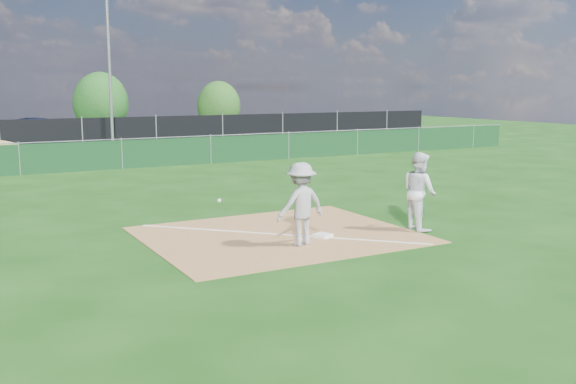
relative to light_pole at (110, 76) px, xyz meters
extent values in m
plane|color=#123F0D|center=(-1.50, -12.70, -4.00)|extent=(90.00, 90.00, 0.00)
cube|color=olive|center=(-1.50, -21.70, -3.99)|extent=(6.00, 5.00, 0.02)
cube|color=white|center=(-1.50, -21.70, -3.98)|extent=(5.01, 5.01, 0.01)
cube|color=black|center=(-1.50, -7.70, -3.40)|extent=(44.00, 0.05, 1.20)
cube|color=black|center=(-1.50, 0.30, -3.10)|extent=(46.00, 0.04, 1.80)
cube|color=black|center=(-1.50, 5.30, -4.00)|extent=(46.00, 9.00, 0.01)
cylinder|color=slate|center=(0.00, 0.00, 0.00)|extent=(0.16, 0.16, 8.00)
cube|color=white|center=(-0.75, -22.42, -3.94)|extent=(0.47, 0.47, 0.08)
imported|color=#ADADAF|center=(-1.55, -22.80, -3.08)|extent=(1.22, 0.77, 1.80)
sphere|color=white|center=(-3.46, -22.85, -2.83)|extent=(0.08, 0.08, 0.08)
imported|color=white|center=(1.73, -22.79, -3.06)|extent=(0.81, 0.99, 1.88)
imported|color=black|center=(-2.77, 4.68, -3.17)|extent=(5.22, 2.53, 1.65)
imported|color=black|center=(4.36, 4.48, -3.38)|extent=(4.29, 1.99, 1.21)
cylinder|color=#382316|center=(1.97, 11.09, -3.38)|extent=(0.24, 0.24, 1.25)
ellipsoid|color=#174E16|center=(1.97, 11.09, -1.71)|extent=(3.75, 3.75, 4.31)
cylinder|color=#382316|center=(10.65, 10.70, -3.46)|extent=(0.24, 0.24, 1.09)
ellipsoid|color=#1F4F16|center=(10.65, 10.70, -2.01)|extent=(3.26, 3.26, 3.74)
camera|label=1|loc=(-8.33, -34.52, -0.60)|focal=40.00mm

